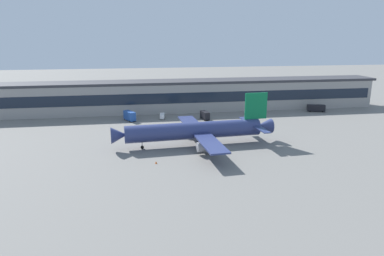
{
  "coord_description": "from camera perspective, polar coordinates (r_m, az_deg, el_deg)",
  "views": [
    {
      "loc": [
        -25.22,
        -108.31,
        36.32
      ],
      "look_at": [
        -5.98,
        8.18,
        5.0
      ],
      "focal_mm": 32.77,
      "sensor_mm": 36.0,
      "label": 1
    }
  ],
  "objects": [
    {
      "name": "ground_plane",
      "position": [
        116.99,
        3.55,
        -3.26
      ],
      "size": [
        600.0,
        600.0,
        0.0
      ],
      "primitive_type": "plane",
      "color": "slate"
    },
    {
      "name": "terminal_building",
      "position": [
        174.27,
        -0.93,
        5.34
      ],
      "size": [
        195.23,
        15.66,
        14.96
      ],
      "color": "#9E9993",
      "rests_on": "ground_plane"
    },
    {
      "name": "traffic_cone_0",
      "position": [
        103.31,
        -5.87,
        -5.59
      ],
      "size": [
        0.58,
        0.58,
        0.72
      ],
      "primitive_type": "cone",
      "color": "#F2590C",
      "rests_on": "ground_plane"
    },
    {
      "name": "belt_loader",
      "position": [
        158.58,
        -4.87,
        1.99
      ],
      "size": [
        2.7,
        6.58,
        1.95
      ],
      "color": "white",
      "rests_on": "ground_plane"
    },
    {
      "name": "stair_truck",
      "position": [
        155.72,
        2.14,
        2.1
      ],
      "size": [
        3.47,
        6.34,
        3.55
      ],
      "color": "black",
      "rests_on": "ground_plane"
    },
    {
      "name": "fuel_truck",
      "position": [
        182.24,
        19.48,
        3.11
      ],
      "size": [
        8.85,
        5.24,
        3.35
      ],
      "color": "black",
      "rests_on": "ground_plane"
    },
    {
      "name": "airliner",
      "position": [
        118.52,
        0.74,
        -0.4
      ],
      "size": [
        55.99,
        47.69,
        17.22
      ],
      "color": "navy",
      "rests_on": "ground_plane"
    },
    {
      "name": "catering_truck",
      "position": [
        155.84,
        -10.14,
        2.01
      ],
      "size": [
        5.55,
        7.6,
        4.15
      ],
      "color": "#2651A5",
      "rests_on": "ground_plane"
    },
    {
      "name": "baggage_tug",
      "position": [
        166.98,
        9.06,
        2.49
      ],
      "size": [
        2.26,
        3.7,
        1.85
      ],
      "color": "white",
      "rests_on": "ground_plane"
    }
  ]
}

